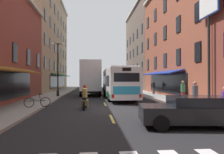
{
  "coord_description": "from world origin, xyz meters",
  "views": [
    {
      "loc": [
        -0.98,
        -14.77,
        2.06
      ],
      "look_at": [
        0.83,
        5.92,
        2.23
      ],
      "focal_mm": 35.19,
      "sensor_mm": 36.0,
      "label": 1
    }
  ],
  "objects_px": {
    "pedestrian_near": "(153,87)",
    "sedan_near": "(197,111)",
    "motorcycle_rider": "(85,99)",
    "pedestrian_mid": "(183,91)",
    "billboard_sign": "(209,21)",
    "bicycle_near": "(37,102)",
    "box_truck": "(90,78)",
    "sedan_mid": "(90,87)",
    "transit_bus": "(118,83)",
    "street_lamp_twin": "(58,67)",
    "pedestrian_rear": "(195,95)"
  },
  "relations": [
    {
      "from": "pedestrian_mid",
      "to": "pedestrian_rear",
      "type": "xyz_separation_m",
      "value": [
        -1.05,
        -4.26,
        -0.0
      ]
    },
    {
      "from": "box_truck",
      "to": "pedestrian_near",
      "type": "xyz_separation_m",
      "value": [
        7.93,
        0.04,
        -1.1
      ]
    },
    {
      "from": "motorcycle_rider",
      "to": "pedestrian_near",
      "type": "xyz_separation_m",
      "value": [
        8.16,
        12.12,
        0.3
      ]
    },
    {
      "from": "transit_bus",
      "to": "bicycle_near",
      "type": "bearing_deg",
      "value": -129.78
    },
    {
      "from": "motorcycle_rider",
      "to": "bicycle_near",
      "type": "height_order",
      "value": "motorcycle_rider"
    },
    {
      "from": "pedestrian_near",
      "to": "sedan_near",
      "type": "bearing_deg",
      "value": 36.66
    },
    {
      "from": "billboard_sign",
      "to": "bicycle_near",
      "type": "height_order",
      "value": "billboard_sign"
    },
    {
      "from": "sedan_near",
      "to": "sedan_mid",
      "type": "relative_size",
      "value": 1.07
    },
    {
      "from": "bicycle_near",
      "to": "pedestrian_near",
      "type": "distance_m",
      "value": 16.46
    },
    {
      "from": "sedan_near",
      "to": "pedestrian_mid",
      "type": "distance_m",
      "value": 8.45
    },
    {
      "from": "sedan_mid",
      "to": "motorcycle_rider",
      "type": "bearing_deg",
      "value": -90.13
    },
    {
      "from": "pedestrian_mid",
      "to": "sedan_mid",
      "type": "bearing_deg",
      "value": 115.92
    },
    {
      "from": "sedan_mid",
      "to": "street_lamp_twin",
      "type": "xyz_separation_m",
      "value": [
        -3.37,
        -13.85,
        2.72
      ]
    },
    {
      "from": "motorcycle_rider",
      "to": "pedestrian_mid",
      "type": "bearing_deg",
      "value": 14.9
    },
    {
      "from": "street_lamp_twin",
      "to": "billboard_sign",
      "type": "bearing_deg",
      "value": -40.41
    },
    {
      "from": "billboard_sign",
      "to": "pedestrian_mid",
      "type": "relative_size",
      "value": 4.46
    },
    {
      "from": "sedan_mid",
      "to": "bicycle_near",
      "type": "relative_size",
      "value": 2.72
    },
    {
      "from": "motorcycle_rider",
      "to": "sedan_near",
      "type": "bearing_deg",
      "value": -49.77
    },
    {
      "from": "box_truck",
      "to": "sedan_mid",
      "type": "distance_m",
      "value": 11.56
    },
    {
      "from": "pedestrian_near",
      "to": "motorcycle_rider",
      "type": "bearing_deg",
      "value": 12.64
    },
    {
      "from": "sedan_mid",
      "to": "box_truck",
      "type": "bearing_deg",
      "value": -89.14
    },
    {
      "from": "street_lamp_twin",
      "to": "bicycle_near",
      "type": "bearing_deg",
      "value": -89.27
    },
    {
      "from": "billboard_sign",
      "to": "sedan_mid",
      "type": "xyz_separation_m",
      "value": [
        -8.52,
        23.97,
        -5.36
      ]
    },
    {
      "from": "billboard_sign",
      "to": "transit_bus",
      "type": "bearing_deg",
      "value": 123.16
    },
    {
      "from": "sedan_near",
      "to": "sedan_mid",
      "type": "bearing_deg",
      "value": 99.53
    },
    {
      "from": "pedestrian_rear",
      "to": "billboard_sign",
      "type": "bearing_deg",
      "value": 51.86
    },
    {
      "from": "sedan_near",
      "to": "street_lamp_twin",
      "type": "xyz_separation_m",
      "value": [
        -8.32,
        15.61,
        2.73
      ]
    },
    {
      "from": "street_lamp_twin",
      "to": "motorcycle_rider",
      "type": "bearing_deg",
      "value": -71.12
    },
    {
      "from": "pedestrian_near",
      "to": "street_lamp_twin",
      "type": "xyz_separation_m",
      "value": [
        -11.47,
        -2.42,
        2.41
      ]
    },
    {
      "from": "billboard_sign",
      "to": "bicycle_near",
      "type": "distance_m",
      "value": 13.02
    },
    {
      "from": "billboard_sign",
      "to": "box_truck",
      "type": "height_order",
      "value": "billboard_sign"
    },
    {
      "from": "bicycle_near",
      "to": "street_lamp_twin",
      "type": "relative_size",
      "value": 0.29
    },
    {
      "from": "box_truck",
      "to": "street_lamp_twin",
      "type": "relative_size",
      "value": 1.14
    },
    {
      "from": "sedan_mid",
      "to": "bicycle_near",
      "type": "distance_m",
      "value": 23.57
    },
    {
      "from": "transit_bus",
      "to": "pedestrian_rear",
      "type": "xyz_separation_m",
      "value": [
        3.54,
        -10.04,
        -0.61
      ]
    },
    {
      "from": "bicycle_near",
      "to": "sedan_near",
      "type": "bearing_deg",
      "value": -36.73
    },
    {
      "from": "bicycle_near",
      "to": "transit_bus",
      "type": "bearing_deg",
      "value": 50.22
    },
    {
      "from": "bicycle_near",
      "to": "pedestrian_rear",
      "type": "relative_size",
      "value": 0.96
    },
    {
      "from": "motorcycle_rider",
      "to": "pedestrian_mid",
      "type": "distance_m",
      "value": 8.03
    },
    {
      "from": "transit_bus",
      "to": "pedestrian_mid",
      "type": "relative_size",
      "value": 6.46
    },
    {
      "from": "billboard_sign",
      "to": "box_truck",
      "type": "bearing_deg",
      "value": 123.73
    },
    {
      "from": "transit_bus",
      "to": "pedestrian_rear",
      "type": "bearing_deg",
      "value": -70.6
    },
    {
      "from": "bicycle_near",
      "to": "street_lamp_twin",
      "type": "height_order",
      "value": "street_lamp_twin"
    },
    {
      "from": "transit_bus",
      "to": "motorcycle_rider",
      "type": "distance_m",
      "value": 8.52
    },
    {
      "from": "pedestrian_near",
      "to": "street_lamp_twin",
      "type": "relative_size",
      "value": 0.28
    },
    {
      "from": "billboard_sign",
      "to": "pedestrian_near",
      "type": "relative_size",
      "value": 4.79
    },
    {
      "from": "pedestrian_near",
      "to": "pedestrian_mid",
      "type": "relative_size",
      "value": 0.93
    },
    {
      "from": "pedestrian_near",
      "to": "sedan_mid",
      "type": "bearing_deg",
      "value": -98.08
    },
    {
      "from": "box_truck",
      "to": "pedestrian_rear",
      "type": "relative_size",
      "value": 3.85
    },
    {
      "from": "billboard_sign",
      "to": "sedan_near",
      "type": "xyz_separation_m",
      "value": [
        -3.57,
        -5.49,
        -5.37
      ]
    }
  ]
}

